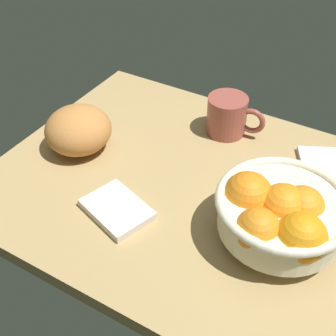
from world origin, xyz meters
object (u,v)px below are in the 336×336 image
Objects in this scene: napkin_folded at (117,209)px; mug at (228,116)px; bread_loaf at (78,130)px; fruit_bowl at (280,213)px.

napkin_folded is 0.94× the size of mug.
napkin_folded is (-17.60, 11.67, -3.98)cm from bread_loaf.
napkin_folded is 33.52cm from mug.
bread_loaf is 21.49cm from napkin_folded.
bread_loaf is 1.07× the size of mug.
fruit_bowl is at bearing 175.34° from bread_loaf.
napkin_folded is at bearing 146.45° from bread_loaf.
bread_loaf is at bearing 40.76° from mug.
napkin_folded is at bearing 78.33° from mug.
fruit_bowl is 44.59cm from bread_loaf.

